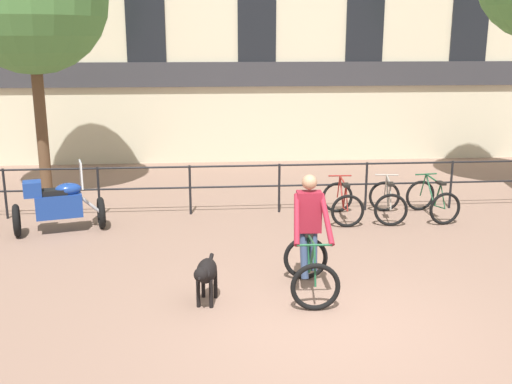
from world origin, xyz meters
TOP-DOWN VIEW (x-y plane):
  - ground_plane at (0.00, 0.00)m, footprint 60.00×60.00m
  - canal_railing at (-0.00, 5.20)m, footprint 15.05×0.05m
  - building_facade at (0.00, 10.99)m, footprint 18.00×0.72m
  - cyclist_with_bike at (-0.07, 1.09)m, footprint 0.73×1.20m
  - dog at (-1.57, 0.73)m, footprint 0.37×0.91m
  - parked_motorcycle at (-4.34, 4.18)m, footprint 1.76×1.02m
  - parked_bicycle_near_lamp at (1.21, 4.54)m, footprint 0.69×1.13m
  - parked_bicycle_mid_left at (2.15, 4.54)m, footprint 0.84×1.21m
  - parked_bicycle_mid_right at (3.10, 4.54)m, footprint 0.79×1.18m

SIDE VIEW (x-z plane):
  - ground_plane at x=0.00m, z-range 0.00..0.00m
  - parked_bicycle_near_lamp at x=1.21m, z-range -0.07..0.79m
  - parked_bicycle_mid_left at x=2.15m, z-range -0.07..0.79m
  - parked_bicycle_mid_right at x=3.10m, z-range -0.07..0.79m
  - dog at x=-1.57m, z-range 0.13..0.79m
  - parked_motorcycle at x=-4.34m, z-range -0.11..1.24m
  - canal_railing at x=0.00m, z-range 0.18..1.23m
  - cyclist_with_bike at x=-0.07m, z-range -0.09..1.61m
  - building_facade at x=0.00m, z-range -0.02..9.21m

